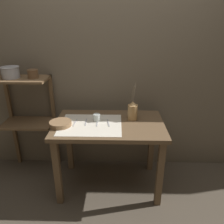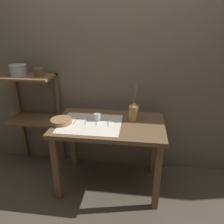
{
  "view_description": "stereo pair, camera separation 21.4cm",
  "coord_description": "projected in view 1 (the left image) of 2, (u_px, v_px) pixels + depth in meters",
  "views": [
    {
      "loc": [
        0.07,
        -1.98,
        1.7
      ],
      "look_at": [
        0.03,
        0.0,
        0.88
      ],
      "focal_mm": 35.0,
      "sensor_mm": 36.0,
      "label": 1
    },
    {
      "loc": [
        0.29,
        -1.96,
        1.7
      ],
      "look_at": [
        0.03,
        0.0,
        0.88
      ],
      "focal_mm": 35.0,
      "sensor_mm": 36.0,
      "label": 2
    }
  ],
  "objects": [
    {
      "name": "spoon_inner",
      "position": [
        98.0,
        120.0,
        2.23
      ],
      "size": [
        0.02,
        0.17,
        0.02
      ],
      "color": "#A8A8AD",
      "rests_on": "wooden_table"
    },
    {
      "name": "knife_center",
      "position": [
        86.0,
        122.0,
        2.2
      ],
      "size": [
        0.02,
        0.16,
        0.0
      ],
      "color": "#A8A8AD",
      "rests_on": "wooden_table"
    },
    {
      "name": "fork_inner",
      "position": [
        108.0,
        123.0,
        2.18
      ],
      "size": [
        0.03,
        0.16,
        0.0
      ],
      "color": "#A8A8AD",
      "rests_on": "wooden_table"
    },
    {
      "name": "fork_outer",
      "position": [
        75.0,
        123.0,
        2.19
      ],
      "size": [
        0.02,
        0.16,
        0.0
      ],
      "color": "#A8A8AD",
      "rests_on": "wooden_table"
    },
    {
      "name": "glass_tumbler_near",
      "position": [
        97.0,
        117.0,
        2.22
      ],
      "size": [
        0.07,
        0.07,
        0.07
      ],
      "color": "silver",
      "rests_on": "wooden_table"
    },
    {
      "name": "wooden_shelf_unit",
      "position": [
        27.0,
        107.0,
        2.44
      ],
      "size": [
        0.55,
        0.33,
        1.16
      ],
      "color": "brown",
      "rests_on": "ground_plane"
    },
    {
      "name": "pitcher_with_flowers",
      "position": [
        133.0,
        111.0,
        2.24
      ],
      "size": [
        0.1,
        0.1,
        0.4
      ],
      "color": "#A87F4C",
      "rests_on": "wooden_table"
    },
    {
      "name": "wooden_table",
      "position": [
        109.0,
        133.0,
        2.24
      ],
      "size": [
        1.1,
        0.68,
        0.76
      ],
      "color": "brown",
      "rests_on": "ground_plane"
    },
    {
      "name": "linen_cloth",
      "position": [
        91.0,
        125.0,
        2.15
      ],
      "size": [
        0.61,
        0.5,
        0.0
      ],
      "color": "silver",
      "rests_on": "wooden_table"
    },
    {
      "name": "ground_plane",
      "position": [
        110.0,
        183.0,
        2.48
      ],
      "size": [
        12.0,
        12.0,
        0.0
      ],
      "primitive_type": "plane",
      "color": "brown"
    },
    {
      "name": "wooden_bowl",
      "position": [
        60.0,
        124.0,
        2.12
      ],
      "size": [
        0.21,
        0.21,
        0.05
      ],
      "color": "#8E6B47",
      "rests_on": "wooden_table"
    },
    {
      "name": "stone_wall_back",
      "position": [
        110.0,
        70.0,
        2.44
      ],
      "size": [
        7.0,
        0.06,
        2.4
      ],
      "color": "#6B5E4C",
      "rests_on": "ground_plane"
    },
    {
      "name": "metal_pot_small",
      "position": [
        33.0,
        73.0,
        2.25
      ],
      "size": [
        0.11,
        0.11,
        0.09
      ],
      "color": "brown",
      "rests_on": "wooden_shelf_unit"
    },
    {
      "name": "metal_pot_large",
      "position": [
        10.0,
        72.0,
        2.25
      ],
      "size": [
        0.18,
        0.18,
        0.12
      ],
      "color": "#A8A8AD",
      "rests_on": "wooden_shelf_unit"
    }
  ]
}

